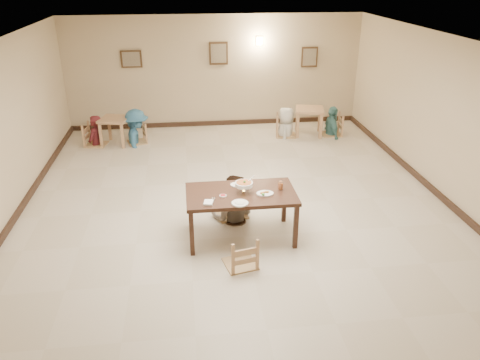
{
  "coord_description": "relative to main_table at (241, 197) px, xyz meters",
  "views": [
    {
      "loc": [
        -0.88,
        -7.77,
        4.12
      ],
      "look_at": [
        -0.01,
        -0.65,
        0.84
      ],
      "focal_mm": 35.0,
      "sensor_mm": 36.0,
      "label": 1
    }
  ],
  "objects": [
    {
      "name": "bg_table_right",
      "position": [
        2.44,
        4.96,
        -0.16
      ],
      "size": [
        0.86,
        0.86,
        0.72
      ],
      "rotation": [
        0.0,
        0.0,
        -0.22
      ],
      "color": "tan",
      "rests_on": "floor"
    },
    {
      "name": "main_table",
      "position": [
        0.0,
        0.0,
        0.0
      ],
      "size": [
        1.76,
        0.99,
        0.82
      ],
      "rotation": [
        0.0,
        0.0,
        0.0
      ],
      "color": "#3B2115",
      "rests_on": "floor"
    },
    {
      "name": "bg_diner_a",
      "position": [
        -3.08,
        4.82,
        0.02
      ],
      "size": [
        0.53,
        0.65,
        1.53
      ],
      "primitive_type": "imported",
      "rotation": [
        0.0,
        0.0,
        4.39
      ],
      "color": "#52191E",
      "rests_on": "floor"
    },
    {
      "name": "wall_right",
      "position": [
        4.05,
        1.1,
        0.76
      ],
      "size": [
        0.0,
        10.0,
        10.0
      ],
      "primitive_type": "plane",
      "rotation": [
        1.57,
        0.0,
        -1.57
      ],
      "color": "#CAB595",
      "rests_on": "floor"
    },
    {
      "name": "baseboard_back",
      "position": [
        0.05,
        6.07,
        -0.68
      ],
      "size": [
        8.0,
        0.06,
        0.12
      ],
      "primitive_type": "cube",
      "color": "#301F16",
      "rests_on": "floor"
    },
    {
      "name": "wall_front",
      "position": [
        0.05,
        -3.9,
        0.76
      ],
      "size": [
        10.0,
        0.0,
        10.0
      ],
      "primitive_type": "plane",
      "rotation": [
        -1.57,
        0.0,
        0.0
      ],
      "color": "#CAB595",
      "rests_on": "floor"
    },
    {
      "name": "chair_far",
      "position": [
        -0.08,
        0.77,
        -0.2
      ],
      "size": [
        0.51,
        0.51,
        1.09
      ],
      "rotation": [
        0.0,
        0.0,
        0.24
      ],
      "color": "tan",
      "rests_on": "floor"
    },
    {
      "name": "bg_chair_ll",
      "position": [
        -3.08,
        4.82,
        -0.21
      ],
      "size": [
        0.5,
        0.5,
        1.06
      ],
      "rotation": [
        0.0,
        0.0,
        1.4
      ],
      "color": "tan",
      "rests_on": "floor"
    },
    {
      "name": "napkin_cutlery",
      "position": [
        -0.54,
        -0.31,
        0.1
      ],
      "size": [
        0.2,
        0.28,
        0.03
      ],
      "color": "white",
      "rests_on": "main_table"
    },
    {
      "name": "wall_back",
      "position": [
        0.05,
        6.1,
        0.76
      ],
      "size": [
        10.0,
        0.0,
        10.0
      ],
      "primitive_type": "plane",
      "rotation": [
        1.57,
        0.0,
        0.0
      ],
      "color": "#CAB595",
      "rests_on": "floor"
    },
    {
      "name": "baseboard_left",
      "position": [
        -3.92,
        1.1,
        -0.68
      ],
      "size": [
        0.06,
        10.0,
        0.12
      ],
      "primitive_type": "cube",
      "color": "#301F16",
      "rests_on": "floor"
    },
    {
      "name": "drink_glass",
      "position": [
        0.65,
        0.03,
        0.15
      ],
      "size": [
        0.08,
        0.08,
        0.15
      ],
      "color": "white",
      "rests_on": "main_table"
    },
    {
      "name": "fried_plate",
      "position": [
        0.37,
        -0.11,
        0.1
      ],
      "size": [
        0.27,
        0.27,
        0.06
      ],
      "color": "white",
      "rests_on": "main_table"
    },
    {
      "name": "bg_chair_rl",
      "position": [
        1.82,
        4.94,
        -0.2
      ],
      "size": [
        0.51,
        0.51,
        1.1
      ],
      "rotation": [
        0.0,
        0.0,
        1.39
      ],
      "color": "tan",
      "rests_on": "floor"
    },
    {
      "name": "chili_dish",
      "position": [
        -0.3,
        -0.1,
        0.09
      ],
      "size": [
        0.11,
        0.11,
        0.02
      ],
      "color": "white",
      "rests_on": "main_table"
    },
    {
      "name": "picture_c",
      "position": [
        2.65,
        6.06,
        1.11
      ],
      "size": [
        0.45,
        0.04,
        0.55
      ],
      "color": "#3B2717",
      "rests_on": "wall_back"
    },
    {
      "name": "main_diner",
      "position": [
        -0.06,
        0.65,
        0.09
      ],
      "size": [
        0.93,
        0.79,
        1.67
      ],
      "primitive_type": "imported",
      "rotation": [
        0.0,
        0.0,
        2.93
      ],
      "color": "gray",
      "rests_on": "floor"
    },
    {
      "name": "curry_warmer",
      "position": [
        0.05,
        -0.01,
        0.23
      ],
      "size": [
        0.32,
        0.28,
        0.26
      ],
      "color": "silver",
      "rests_on": "main_table"
    },
    {
      "name": "ceiling",
      "position": [
        0.05,
        1.1,
        2.26
      ],
      "size": [
        10.0,
        10.0,
        0.0
      ],
      "primitive_type": "plane",
      "color": "white",
      "rests_on": "wall_back"
    },
    {
      "name": "bg_diner_d",
      "position": [
        3.05,
        4.88,
        0.03
      ],
      "size": [
        0.4,
        0.91,
        1.54
      ],
      "primitive_type": "imported",
      "rotation": [
        0.0,
        0.0,
        1.6
      ],
      "color": "teal",
      "rests_on": "floor"
    },
    {
      "name": "baseboard_right",
      "position": [
        4.02,
        1.1,
        -0.68
      ],
      "size": [
        0.06,
        10.0,
        0.12
      ],
      "primitive_type": "cube",
      "color": "#301F16",
      "rests_on": "floor"
    },
    {
      "name": "bg_diner_b",
      "position": [
        -2.07,
        4.87,
        0.13
      ],
      "size": [
        0.75,
        1.18,
        1.74
      ],
      "primitive_type": "imported",
      "rotation": [
        0.0,
        0.0,
        1.67
      ],
      "color": "teal",
      "rests_on": "floor"
    },
    {
      "name": "chair_near",
      "position": [
        -0.11,
        -0.8,
        -0.25
      ],
      "size": [
        0.46,
        0.46,
        0.98
      ],
      "rotation": [
        0.0,
        0.0,
        3.36
      ],
      "color": "tan",
      "rests_on": "floor"
    },
    {
      "name": "rice_plate_far",
      "position": [
        -0.01,
        0.28,
        0.09
      ],
      "size": [
        0.26,
        0.26,
        0.06
      ],
      "color": "white",
      "rests_on": "main_table"
    },
    {
      "name": "picture_a",
      "position": [
        -2.15,
        6.06,
        1.16
      ],
      "size": [
        0.55,
        0.04,
        0.45
      ],
      "color": "#3B2717",
      "rests_on": "wall_back"
    },
    {
      "name": "bg_chair_rr",
      "position": [
        3.05,
        4.88,
        -0.21
      ],
      "size": [
        0.5,
        0.5,
        1.08
      ],
      "rotation": [
        0.0,
        0.0,
        -1.64
      ],
      "color": "tan",
      "rests_on": "floor"
    },
    {
      "name": "bg_chair_lr",
      "position": [
        -2.07,
        4.87,
        -0.25
      ],
      "size": [
        0.46,
        0.46,
        0.98
      ],
      "rotation": [
        0.0,
        0.0,
        -1.31
      ],
      "color": "tan",
      "rests_on": "floor"
    },
    {
      "name": "bg_diner_c",
      "position": [
        1.82,
        4.94,
        0.03
      ],
      "size": [
        0.69,
        0.86,
        1.54
      ],
      "primitive_type": "imported",
      "rotation": [
        0.0,
        0.0,
        4.4
      ],
      "color": "silver",
      "rests_on": "floor"
    },
    {
      "name": "floor",
      "position": [
        0.05,
        1.1,
        -0.74
      ],
      "size": [
        10.0,
        10.0,
        0.0
      ],
      "primitive_type": "plane",
      "color": "beige",
      "rests_on": "ground"
    },
    {
      "name": "picture_b",
      "position": [
        0.15,
        6.06,
        1.26
      ],
      "size": [
        0.5,
        0.04,
        0.6
      ],
      "color": "#3B2717",
      "rests_on": "wall_back"
    },
    {
      "name": "wall_sconce",
      "position": [
        1.25,
        6.06,
        1.56
      ],
      "size": [
        0.16,
        0.05,
        0.22
      ],
      "primitive_type": "cube",
      "color": "#FFD88C",
      "rests_on": "wall_back"
    },
    {
      "name": "bg_table_left",
      "position": [
        -2.58,
        4.85,
        -0.19
      ],
      "size": [
        0.83,
        0.83,
        0.68
      ],
      "rotation": [
        0.0,
        0.0,
        -0.25
      ],
      "color": "tan",
      "rests_on": "floor"
    },
    {
      "name": "rice_plate_near",
      "position": [
        -0.06,
        -0.38,
        0.09
      ],
      "size": [
        0.26,
        0.26,
        0.06
      ],
      "color": "white",
      "rests_on": "main_table"
    }
  ]
}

